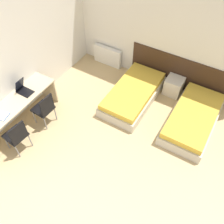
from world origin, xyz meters
TOP-DOWN VIEW (x-y plane):
  - ground_plane at (0.00, 0.00)m, footprint 20.00×20.00m
  - wall_back at (0.00, 4.61)m, footprint 5.28×0.05m
  - wall_left at (-2.17, 2.29)m, footprint 0.05×5.59m
  - headboard_panel at (0.78, 4.58)m, footprint 2.66×0.03m
  - bed_near_window at (-0.00, 3.58)m, footprint 0.99×1.94m
  - bed_near_door at (1.56, 3.58)m, footprint 0.99×1.94m
  - nightstand at (0.78, 4.33)m, footprint 0.43×0.42m
  - radiator at (-1.32, 4.49)m, footprint 0.86×0.12m
  - desk at (-1.86, 1.46)m, footprint 0.57×2.17m
  - chair_near_laptop at (-1.38, 1.88)m, footprint 0.42×0.42m
  - chair_near_notebook at (-1.38, 1.03)m, footprint 0.45×0.45m
  - laptop at (-1.91, 1.89)m, footprint 0.35×0.24m
  - open_notebook at (-1.82, 1.13)m, footprint 0.33×0.29m

SIDE VIEW (x-z plane):
  - ground_plane at x=0.00m, z-range 0.00..0.00m
  - bed_near_window at x=0.00m, z-range -0.01..0.39m
  - bed_near_door at x=1.56m, z-range -0.01..0.39m
  - nightstand at x=0.78m, z-range 0.00..0.46m
  - radiator at x=-1.32m, z-range 0.00..0.56m
  - headboard_panel at x=0.78m, z-range 0.00..0.96m
  - chair_near_laptop at x=-1.38m, z-range 0.06..0.96m
  - chair_near_notebook at x=-1.38m, z-range 0.06..0.96m
  - desk at x=-1.86m, z-range 0.22..0.97m
  - open_notebook at x=-1.82m, z-range 0.75..0.77m
  - laptop at x=-1.91m, z-range 0.65..0.99m
  - wall_back at x=0.00m, z-range 0.00..2.70m
  - wall_left at x=-2.17m, z-range 0.00..2.70m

